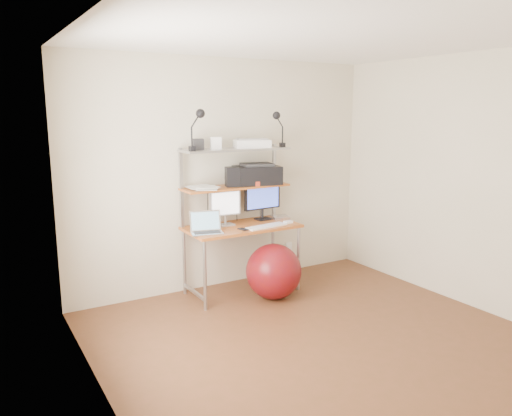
{
  "coord_description": "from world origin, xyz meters",
  "views": [
    {
      "loc": [
        -2.5,
        -3.08,
        1.94
      ],
      "look_at": [
        0.0,
        1.15,
        0.98
      ],
      "focal_mm": 35.0,
      "sensor_mm": 36.0,
      "label": 1
    }
  ],
  "objects_px": {
    "laptop": "(206,228)",
    "printer": "(257,174)",
    "exercise_ball": "(274,271)",
    "monitor_black": "(262,199)",
    "monitor_silver": "(225,206)"
  },
  "relations": [
    {
      "from": "exercise_ball",
      "to": "printer",
      "type": "bearing_deg",
      "value": 81.07
    },
    {
      "from": "monitor_silver",
      "to": "monitor_black",
      "type": "distance_m",
      "value": 0.49
    },
    {
      "from": "monitor_black",
      "to": "exercise_ball",
      "type": "bearing_deg",
      "value": -111.13
    },
    {
      "from": "monitor_black",
      "to": "printer",
      "type": "relative_size",
      "value": 0.86
    },
    {
      "from": "printer",
      "to": "laptop",
      "type": "bearing_deg",
      "value": -151.43
    },
    {
      "from": "laptop",
      "to": "printer",
      "type": "relative_size",
      "value": 0.67
    },
    {
      "from": "monitor_silver",
      "to": "exercise_ball",
      "type": "height_order",
      "value": "monitor_silver"
    },
    {
      "from": "printer",
      "to": "exercise_ball",
      "type": "xyz_separation_m",
      "value": [
        -0.07,
        -0.46,
        -0.97
      ]
    },
    {
      "from": "monitor_black",
      "to": "printer",
      "type": "xyz_separation_m",
      "value": [
        -0.09,
        -0.02,
        0.29
      ]
    },
    {
      "from": "exercise_ball",
      "to": "laptop",
      "type": "bearing_deg",
      "value": 159.87
    },
    {
      "from": "monitor_silver",
      "to": "monitor_black",
      "type": "relative_size",
      "value": 0.86
    },
    {
      "from": "monitor_black",
      "to": "laptop",
      "type": "xyz_separation_m",
      "value": [
        -0.81,
        -0.25,
        -0.19
      ]
    },
    {
      "from": "monitor_black",
      "to": "printer",
      "type": "distance_m",
      "value": 0.3
    },
    {
      "from": "monitor_black",
      "to": "exercise_ball",
      "type": "xyz_separation_m",
      "value": [
        -0.16,
        -0.49,
        -0.68
      ]
    },
    {
      "from": "monitor_silver",
      "to": "printer",
      "type": "height_order",
      "value": "printer"
    }
  ]
}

